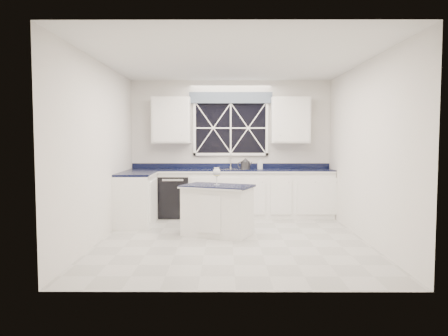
{
  "coord_description": "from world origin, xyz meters",
  "views": [
    {
      "loc": [
        -0.11,
        -6.56,
        1.56
      ],
      "look_at": [
        -0.13,
        0.4,
        1.07
      ],
      "focal_mm": 35.0,
      "sensor_mm": 36.0,
      "label": 1
    }
  ],
  "objects_px": {
    "dishwasher": "(175,196)",
    "kettle": "(245,164)",
    "island": "(217,210)",
    "faucet": "(231,161)",
    "soap_bottle": "(260,163)",
    "wine_glass": "(217,173)"
  },
  "relations": [
    {
      "from": "kettle",
      "to": "wine_glass",
      "type": "xyz_separation_m",
      "value": [
        -0.53,
        -1.62,
        -0.04
      ]
    },
    {
      "from": "dishwasher",
      "to": "kettle",
      "type": "distance_m",
      "value": 1.52
    },
    {
      "from": "faucet",
      "to": "kettle",
      "type": "relative_size",
      "value": 1.01
    },
    {
      "from": "kettle",
      "to": "soap_bottle",
      "type": "xyz_separation_m",
      "value": [
        0.3,
        0.07,
        0.01
      ]
    },
    {
      "from": "kettle",
      "to": "dishwasher",
      "type": "bearing_deg",
      "value": 166.85
    },
    {
      "from": "dishwasher",
      "to": "soap_bottle",
      "type": "height_order",
      "value": "soap_bottle"
    },
    {
      "from": "dishwasher",
      "to": "island",
      "type": "height_order",
      "value": "dishwasher"
    },
    {
      "from": "wine_glass",
      "to": "soap_bottle",
      "type": "bearing_deg",
      "value": 64.13
    },
    {
      "from": "island",
      "to": "soap_bottle",
      "type": "distance_m",
      "value": 2.01
    },
    {
      "from": "kettle",
      "to": "island",
      "type": "bearing_deg",
      "value": -122.4
    },
    {
      "from": "dishwasher",
      "to": "faucet",
      "type": "relative_size",
      "value": 2.72
    },
    {
      "from": "dishwasher",
      "to": "kettle",
      "type": "height_order",
      "value": "kettle"
    },
    {
      "from": "dishwasher",
      "to": "wine_glass",
      "type": "xyz_separation_m",
      "value": [
        0.85,
        -1.58,
        0.59
      ]
    },
    {
      "from": "soap_bottle",
      "to": "dishwasher",
      "type": "bearing_deg",
      "value": -175.98
    },
    {
      "from": "faucet",
      "to": "island",
      "type": "relative_size",
      "value": 0.24
    },
    {
      "from": "wine_glass",
      "to": "faucet",
      "type": "bearing_deg",
      "value": 82.13
    },
    {
      "from": "kettle",
      "to": "soap_bottle",
      "type": "relative_size",
      "value": 1.41
    },
    {
      "from": "kettle",
      "to": "soap_bottle",
      "type": "bearing_deg",
      "value": -0.79
    },
    {
      "from": "faucet",
      "to": "soap_bottle",
      "type": "bearing_deg",
      "value": -7.53
    },
    {
      "from": "kettle",
      "to": "wine_glass",
      "type": "distance_m",
      "value": 1.71
    },
    {
      "from": "faucet",
      "to": "wine_glass",
      "type": "bearing_deg",
      "value": -97.87
    },
    {
      "from": "island",
      "to": "dishwasher",
      "type": "bearing_deg",
      "value": 141.18
    }
  ]
}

